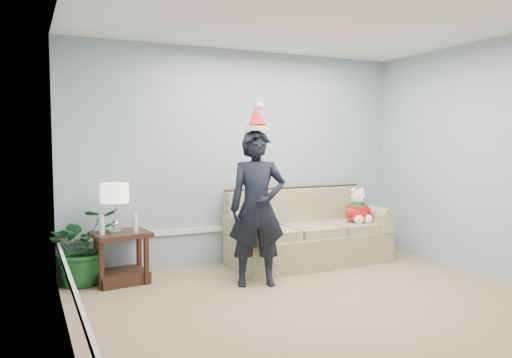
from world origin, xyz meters
The scene contains 10 objects.
room_shell centered at (0.00, 0.00, 1.35)m, with size 4.54×5.04×2.74m.
wainscot_trim centered at (-1.18, 1.18, 0.45)m, with size 4.49×4.99×0.06m.
sofa centered at (0.72, 2.08, 0.34)m, with size 2.03×0.90×0.95m.
side_table centered at (-1.60, 2.14, 0.22)m, with size 0.65×0.57×0.56m.
table_lamp centered at (-1.66, 2.11, 0.97)m, with size 0.30×0.30×0.54m.
candle_pair centered at (-1.64, 2.04, 0.66)m, with size 0.40×0.05×0.21m.
houseplant centered at (-1.99, 2.25, 0.42)m, with size 0.76×0.65×0.84m, color #195122.
man centered at (-0.28, 1.44, 0.84)m, with size 0.61×0.40×1.67m, color black.
santa_hat centered at (-0.28, 1.45, 1.79)m, with size 0.28×0.31×0.30m.
teddy_bear centered at (1.39, 1.91, 0.66)m, with size 0.30×0.33×0.46m.
Camera 1 is at (-2.55, -3.36, 1.55)m, focal length 35.00 mm.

